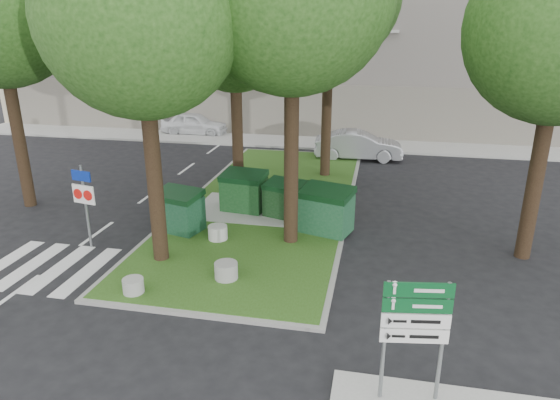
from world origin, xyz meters
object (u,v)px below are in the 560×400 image
(dumpster_b, at_px, (244,191))
(bollard_right, at_px, (226,271))
(dumpster_d, at_px, (326,210))
(car_white, at_px, (194,123))
(bollard_mid, at_px, (218,232))
(traffic_sign_pole, at_px, (85,196))
(dumpster_a, at_px, (179,211))
(dumpster_c, at_px, (285,199))
(tree_median_mid, at_px, (237,13))
(car_silver, at_px, (358,145))
(litter_bin, at_px, (339,196))
(directional_sign, at_px, (415,323))
(bollard_left, at_px, (133,286))

(dumpster_b, bearing_deg, bollard_right, -72.67)
(dumpster_d, xyz_separation_m, car_white, (-9.89, 14.01, -0.15))
(bollard_mid, distance_m, traffic_sign_pole, 4.19)
(dumpster_b, bearing_deg, dumpster_a, -117.86)
(dumpster_c, distance_m, bollard_mid, 3.00)
(bollard_right, height_order, car_white, car_white)
(bollard_right, bearing_deg, traffic_sign_pole, 164.96)
(tree_median_mid, height_order, dumpster_a, tree_median_mid)
(dumpster_d, xyz_separation_m, car_silver, (0.50, 10.01, -0.13))
(litter_bin, height_order, directional_sign, directional_sign)
(car_silver, bearing_deg, dumpster_d, 173.26)
(tree_median_mid, bearing_deg, dumpster_c, -46.91)
(bollard_mid, bearing_deg, car_silver, 71.47)
(dumpster_b, xyz_separation_m, bollard_left, (-1.17, -6.41, -0.51))
(litter_bin, height_order, car_silver, car_silver)
(tree_median_mid, xyz_separation_m, dumpster_b, (0.72, -2.15, -6.15))
(bollard_right, relative_size, directional_sign, 0.26)
(tree_median_mid, distance_m, bollard_mid, 8.28)
(dumpster_d, distance_m, bollard_right, 4.44)
(dumpster_b, bearing_deg, dumpster_c, -4.57)
(dumpster_a, bearing_deg, directional_sign, -27.67)
(dumpster_c, height_order, car_silver, car_silver)
(dumpster_b, relative_size, car_silver, 0.39)
(traffic_sign_pole, bearing_deg, dumpster_a, 46.40)
(dumpster_b, distance_m, car_white, 14.26)
(traffic_sign_pole, bearing_deg, bollard_mid, 28.00)
(tree_median_mid, relative_size, dumpster_c, 6.11)
(tree_median_mid, distance_m, litter_bin, 7.76)
(dumpster_b, relative_size, car_white, 0.41)
(dumpster_d, height_order, directional_sign, directional_sign)
(dumpster_b, distance_m, bollard_right, 5.31)
(dumpster_a, distance_m, car_silver, 12.09)
(dumpster_a, xyz_separation_m, bollard_left, (0.43, -4.13, -0.48))
(litter_bin, bearing_deg, dumpster_d, -94.25)
(car_white, xyz_separation_m, car_silver, (10.39, -4.00, 0.03))
(dumpster_c, bearing_deg, car_silver, 93.94)
(tree_median_mid, height_order, litter_bin, tree_median_mid)
(litter_bin, bearing_deg, car_silver, 87.65)
(bollard_left, height_order, directional_sign, directional_sign)
(car_white, height_order, car_silver, car_silver)
(bollard_right, relative_size, traffic_sign_pole, 0.24)
(bollard_left, bearing_deg, bollard_right, 29.75)
(dumpster_c, xyz_separation_m, car_white, (-8.30, 12.92, -0.04))
(traffic_sign_pole, bearing_deg, directional_sign, -16.68)
(bollard_right, bearing_deg, dumpster_a, 130.90)
(dumpster_d, xyz_separation_m, bollard_mid, (-3.30, -1.34, -0.52))
(bollard_mid, xyz_separation_m, car_white, (-6.59, 15.35, 0.36))
(directional_sign, bearing_deg, traffic_sign_pole, 143.43)
(bollard_left, bearing_deg, tree_median_mid, 87.01)
(bollard_right, bearing_deg, litter_bin, 69.24)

